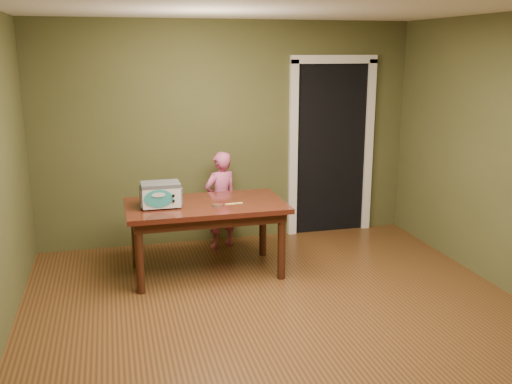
# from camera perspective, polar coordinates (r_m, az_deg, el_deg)

# --- Properties ---
(floor) EXTENTS (5.00, 5.00, 0.00)m
(floor) POSITION_cam_1_polar(r_m,az_deg,el_deg) (4.85, 3.56, -13.77)
(floor) COLOR brown
(floor) RESTS_ON ground
(room_shell) EXTENTS (4.52, 5.02, 2.61)m
(room_shell) POSITION_cam_1_polar(r_m,az_deg,el_deg) (4.32, 3.90, 6.67)
(room_shell) COLOR #4D4E29
(room_shell) RESTS_ON ground
(doorway) EXTENTS (1.10, 0.66, 2.25)m
(doorway) POSITION_cam_1_polar(r_m,az_deg,el_deg) (7.44, 6.66, 4.64)
(doorway) COLOR black
(doorway) RESTS_ON ground
(dining_table) EXTENTS (1.61, 0.91, 0.75)m
(dining_table) POSITION_cam_1_polar(r_m,az_deg,el_deg) (5.82, -5.04, -2.07)
(dining_table) COLOR #38160C
(dining_table) RESTS_ON floor
(toy_oven) EXTENTS (0.40, 0.28, 0.25)m
(toy_oven) POSITION_cam_1_polar(r_m,az_deg,el_deg) (5.67, -9.52, -0.18)
(toy_oven) COLOR #4C4F54
(toy_oven) RESTS_ON dining_table
(baking_pan) EXTENTS (0.10, 0.10, 0.02)m
(baking_pan) POSITION_cam_1_polar(r_m,az_deg,el_deg) (5.67, -3.87, -1.32)
(baking_pan) COLOR silver
(baking_pan) RESTS_ON dining_table
(spatula) EXTENTS (0.18, 0.04, 0.01)m
(spatula) POSITION_cam_1_polar(r_m,az_deg,el_deg) (5.75, -2.23, -1.16)
(spatula) COLOR #EFC668
(spatula) RESTS_ON dining_table
(child) EXTENTS (0.49, 0.40, 1.14)m
(child) POSITION_cam_1_polar(r_m,az_deg,el_deg) (6.60, -3.53, -0.82)
(child) COLOR #CF5582
(child) RESTS_ON floor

